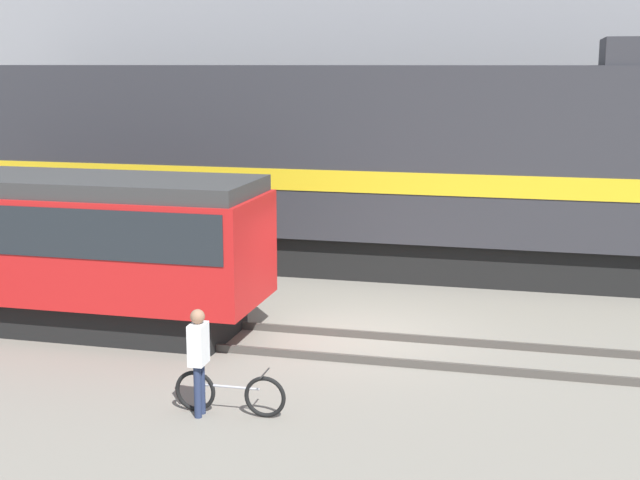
{
  "coord_description": "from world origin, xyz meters",
  "views": [
    {
      "loc": [
        3.31,
        -16.04,
        5.11
      ],
      "look_at": [
        -0.8,
        0.14,
        1.8
      ],
      "focal_mm": 50.0,
      "sensor_mm": 36.0,
      "label": 1
    }
  ],
  "objects_px": {
    "freight_locomotive": "(316,163)",
    "streetcar": "(35,240)",
    "bicycle": "(230,394)",
    "person": "(198,352)"
  },
  "relations": [
    {
      "from": "streetcar",
      "to": "bicycle",
      "type": "height_order",
      "value": "streetcar"
    },
    {
      "from": "streetcar",
      "to": "bicycle",
      "type": "bearing_deg",
      "value": -33.07
    },
    {
      "from": "freight_locomotive",
      "to": "bicycle",
      "type": "xyz_separation_m",
      "value": [
        1.22,
        -9.78,
        -2.33
      ]
    },
    {
      "from": "streetcar",
      "to": "bicycle",
      "type": "relative_size",
      "value": 5.32
    },
    {
      "from": "freight_locomotive",
      "to": "person",
      "type": "relative_size",
      "value": 12.11
    },
    {
      "from": "freight_locomotive",
      "to": "bicycle",
      "type": "distance_m",
      "value": 10.13
    },
    {
      "from": "freight_locomotive",
      "to": "streetcar",
      "type": "height_order",
      "value": "freight_locomotive"
    },
    {
      "from": "streetcar",
      "to": "person",
      "type": "height_order",
      "value": "streetcar"
    },
    {
      "from": "streetcar",
      "to": "person",
      "type": "xyz_separation_m",
      "value": [
        4.85,
        -3.58,
        -0.74
      ]
    },
    {
      "from": "bicycle",
      "to": "person",
      "type": "xyz_separation_m",
      "value": [
        -0.41,
        -0.16,
        0.66
      ]
    }
  ]
}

